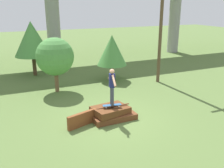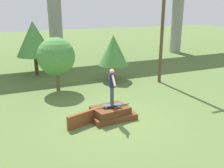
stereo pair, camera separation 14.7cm
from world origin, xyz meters
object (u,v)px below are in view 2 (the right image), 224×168
tree_behind_right (113,50)px  tree_mid_back (56,57)px  tree_behind_left (34,39)px  utility_pole (163,8)px  skateboard (112,105)px  skater (112,85)px

tree_behind_right → tree_mid_back: 3.82m
tree_behind_left → tree_behind_right: tree_behind_left is taller
tree_mid_back → utility_pole: bearing=-6.8°
skateboard → skater: bearing=-26.6°
skater → utility_pole: size_ratio=0.18×
tree_behind_left → tree_behind_right: size_ratio=1.26×
skateboard → skater: (0.00, -0.00, 0.92)m
skater → utility_pole: utility_pole is taller
skateboard → skater: size_ratio=0.52×
skateboard → tree_behind_right: size_ratio=0.28×
utility_pole → tree_behind_right: (-2.55, 1.51, -2.55)m
tree_behind_right → skater: bearing=-113.7°
skater → tree_mid_back: 4.84m
skateboard → utility_pole: 7.34m
tree_mid_back → tree_behind_left: bearing=99.8°
skater → tree_behind_left: bearing=103.5°
tree_behind_right → tree_behind_left: bearing=143.6°
skateboard → skater: 0.92m
utility_pole → skater: bearing=-141.7°
tree_mid_back → tree_behind_right: bearing=11.4°
skateboard → tree_mid_back: tree_mid_back is taller
tree_behind_right → skateboard: bearing=-113.7°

